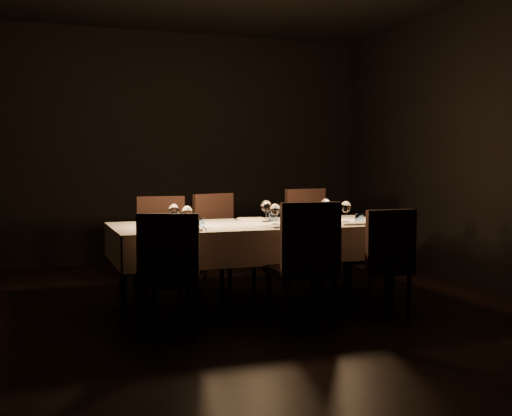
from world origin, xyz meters
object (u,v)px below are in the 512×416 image
object	(u,v)px
chair_far_left	(162,242)
chair_far_center	(221,239)
chair_far_right	(312,234)
chair_near_right	(384,258)
dining_table	(256,232)
chair_near_left	(171,269)
chair_near_center	(305,260)

from	to	relation	value
chair_far_left	chair_far_center	xyz separation A→B (m)	(0.59, 0.02, 0.01)
chair_far_left	chair_far_right	world-z (taller)	chair_far_right
chair_near_right	dining_table	bearing A→B (deg)	-39.20
chair_near_left	chair_far_center	bearing A→B (deg)	-96.57
dining_table	chair_far_center	distance (m)	0.81
chair_near_center	chair_far_center	xyz separation A→B (m)	(-0.21, 1.62, -0.01)
chair_far_center	chair_near_right	bearing A→B (deg)	-77.96
chair_near_right	chair_far_center	bearing A→B (deg)	-56.85
chair_near_center	chair_far_left	distance (m)	1.78
chair_far_left	chair_far_center	distance (m)	0.59
chair_near_right	chair_far_right	world-z (taller)	chair_far_right
chair_far_left	chair_far_right	xyz separation A→B (m)	(1.58, -0.01, 0.02)
chair_near_left	chair_far_right	bearing A→B (deg)	-118.79
chair_near_left	chair_far_center	size ratio (longest dim) A/B	0.95
chair_near_left	chair_far_right	size ratio (longest dim) A/B	0.91
chair_near_center	chair_far_left	world-z (taller)	chair_near_center
chair_near_right	chair_near_center	bearing A→B (deg)	7.69
chair_near_center	chair_near_right	size ratio (longest dim) A/B	1.09
chair_near_left	chair_far_right	xyz separation A→B (m)	(1.81, 1.49, 0.04)
chair_near_center	chair_near_right	xyz separation A→B (m)	(0.76, 0.09, -0.04)
dining_table	chair_near_center	size ratio (longest dim) A/B	2.51
chair_far_right	dining_table	bearing A→B (deg)	-151.05
dining_table	chair_far_right	size ratio (longest dim) A/B	2.46
chair_near_left	chair_near_right	distance (m)	1.79
chair_near_right	chair_far_center	world-z (taller)	chair_far_center
chair_near_right	chair_far_center	xyz separation A→B (m)	(-0.97, 1.53, 0.03)
chair_near_left	chair_near_center	world-z (taller)	chair_near_center
dining_table	chair_near_left	size ratio (longest dim) A/B	2.69
chair_far_left	chair_far_right	distance (m)	1.58
chair_near_center	chair_far_center	distance (m)	1.63
chair_near_center	dining_table	bearing A→B (deg)	-79.87
chair_near_left	chair_near_right	size ratio (longest dim) A/B	1.02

